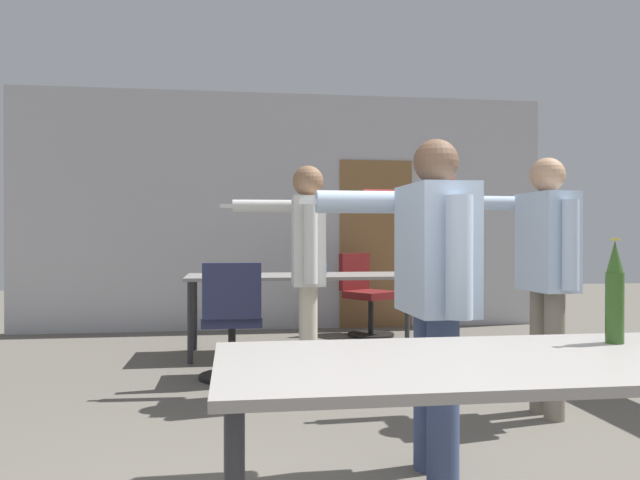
{
  "coord_description": "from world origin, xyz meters",
  "views": [
    {
      "loc": [
        -0.64,
        -1.5,
        1.13
      ],
      "look_at": [
        -0.1,
        2.35,
        1.1
      ],
      "focal_mm": 35.0,
      "sensor_mm": 36.0,
      "label": 1
    }
  ],
  "objects_px": {
    "person_center_tall": "(545,260)",
    "drink_cup": "(323,268)",
    "office_chair_far_left": "(232,325)",
    "office_chair_mid_tucked": "(366,297)",
    "person_left_plaid": "(439,243)",
    "person_near_casual": "(306,256)",
    "person_far_watching": "(433,277)",
    "beer_bottle": "(615,294)"
  },
  "relations": [
    {
      "from": "person_left_plaid",
      "to": "office_chair_far_left",
      "type": "xyz_separation_m",
      "value": [
        -1.64,
        0.08,
        -0.64
      ]
    },
    {
      "from": "person_center_tall",
      "to": "office_chair_far_left",
      "type": "xyz_separation_m",
      "value": [
        -1.94,
        1.24,
        -0.54
      ]
    },
    {
      "from": "office_chair_mid_tucked",
      "to": "office_chair_far_left",
      "type": "bearing_deg",
      "value": 19.71
    },
    {
      "from": "person_left_plaid",
      "to": "office_chair_mid_tucked",
      "type": "distance_m",
      "value": 2.19
    },
    {
      "from": "person_center_tall",
      "to": "drink_cup",
      "type": "relative_size",
      "value": 13.85
    },
    {
      "from": "office_chair_far_left",
      "to": "beer_bottle",
      "type": "relative_size",
      "value": 2.54
    },
    {
      "from": "person_far_watching",
      "to": "office_chair_mid_tucked",
      "type": "distance_m",
      "value": 4.17
    },
    {
      "from": "office_chair_far_left",
      "to": "drink_cup",
      "type": "height_order",
      "value": "office_chair_far_left"
    },
    {
      "from": "person_near_casual",
      "to": "person_far_watching",
      "type": "height_order",
      "value": "person_near_casual"
    },
    {
      "from": "person_far_watching",
      "to": "beer_bottle",
      "type": "height_order",
      "value": "person_far_watching"
    },
    {
      "from": "person_center_tall",
      "to": "beer_bottle",
      "type": "relative_size",
      "value": 4.43
    },
    {
      "from": "person_far_watching",
      "to": "office_chair_far_left",
      "type": "bearing_deg",
      "value": 23.39
    },
    {
      "from": "office_chair_mid_tucked",
      "to": "drink_cup",
      "type": "relative_size",
      "value": 7.92
    },
    {
      "from": "person_center_tall",
      "to": "beer_bottle",
      "type": "distance_m",
      "value": 1.77
    },
    {
      "from": "office_chair_far_left",
      "to": "beer_bottle",
      "type": "bearing_deg",
      "value": -65.59
    },
    {
      "from": "beer_bottle",
      "to": "office_chair_far_left",
      "type": "bearing_deg",
      "value": 114.54
    },
    {
      "from": "office_chair_mid_tucked",
      "to": "office_chair_far_left",
      "type": "height_order",
      "value": "same"
    },
    {
      "from": "person_far_watching",
      "to": "office_chair_mid_tucked",
      "type": "bearing_deg",
      "value": -8.55
    },
    {
      "from": "office_chair_far_left",
      "to": "drink_cup",
      "type": "distance_m",
      "value": 1.38
    },
    {
      "from": "office_chair_far_left",
      "to": "drink_cup",
      "type": "bearing_deg",
      "value": 49.36
    },
    {
      "from": "office_chair_mid_tucked",
      "to": "drink_cup",
      "type": "bearing_deg",
      "value": 23.92
    },
    {
      "from": "person_center_tall",
      "to": "office_chair_mid_tucked",
      "type": "xyz_separation_m",
      "value": [
        -0.44,
        3.24,
        -0.55
      ]
    },
    {
      "from": "person_far_watching",
      "to": "office_chair_mid_tucked",
      "type": "height_order",
      "value": "person_far_watching"
    },
    {
      "from": "person_left_plaid",
      "to": "drink_cup",
      "type": "bearing_deg",
      "value": 34.47
    },
    {
      "from": "person_left_plaid",
      "to": "person_far_watching",
      "type": "bearing_deg",
      "value": 159.06
    },
    {
      "from": "office_chair_mid_tucked",
      "to": "beer_bottle",
      "type": "bearing_deg",
      "value": 54.35
    },
    {
      "from": "person_near_casual",
      "to": "office_chair_far_left",
      "type": "bearing_deg",
      "value": 44.42
    },
    {
      "from": "person_center_tall",
      "to": "person_left_plaid",
      "type": "bearing_deg",
      "value": 11.55
    },
    {
      "from": "person_far_watching",
      "to": "office_chair_mid_tucked",
      "type": "xyz_separation_m",
      "value": [
        0.57,
        4.1,
        -0.5
      ]
    },
    {
      "from": "person_left_plaid",
      "to": "drink_cup",
      "type": "height_order",
      "value": "person_left_plaid"
    },
    {
      "from": "person_near_casual",
      "to": "person_far_watching",
      "type": "relative_size",
      "value": 1.02
    },
    {
      "from": "person_center_tall",
      "to": "drink_cup",
      "type": "distance_m",
      "value": 2.49
    },
    {
      "from": "person_near_casual",
      "to": "person_center_tall",
      "type": "xyz_separation_m",
      "value": [
        1.43,
        -0.66,
        -0.01
      ]
    },
    {
      "from": "person_near_casual",
      "to": "office_chair_mid_tucked",
      "type": "distance_m",
      "value": 2.82
    },
    {
      "from": "person_far_watching",
      "to": "person_center_tall",
      "type": "height_order",
      "value": "person_center_tall"
    },
    {
      "from": "office_chair_mid_tucked",
      "to": "drink_cup",
      "type": "distance_m",
      "value": 1.25
    },
    {
      "from": "office_chair_mid_tucked",
      "to": "person_left_plaid",
      "type": "bearing_deg",
      "value": 60.4
    },
    {
      "from": "person_near_casual",
      "to": "person_left_plaid",
      "type": "bearing_deg",
      "value": -63.43
    },
    {
      "from": "person_center_tall",
      "to": "office_chair_mid_tucked",
      "type": "relative_size",
      "value": 1.75
    },
    {
      "from": "person_near_casual",
      "to": "office_chair_far_left",
      "type": "distance_m",
      "value": 0.95
    },
    {
      "from": "person_near_casual",
      "to": "beer_bottle",
      "type": "xyz_separation_m",
      "value": [
        0.81,
        -2.31,
        -0.06
      ]
    },
    {
      "from": "person_center_tall",
      "to": "office_chair_mid_tucked",
      "type": "distance_m",
      "value": 3.32
    }
  ]
}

